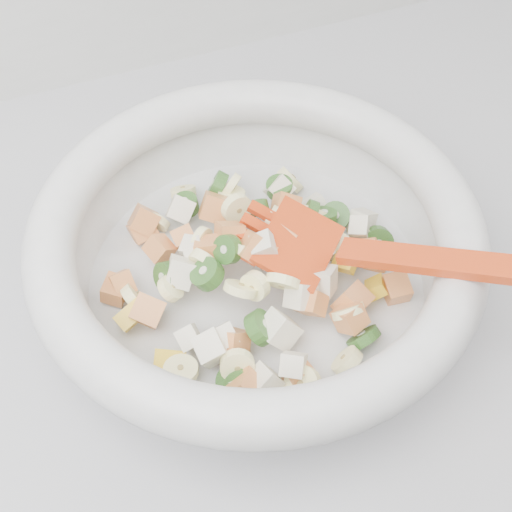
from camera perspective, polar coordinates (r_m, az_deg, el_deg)
name	(u,v)px	position (r m, az deg, el deg)	size (l,w,h in m)	color
counter	(236,454)	(1.03, -1.63, -15.55)	(2.00, 0.60, 0.90)	#97979C
mixing_bowl	(257,250)	(0.56, 0.06, 0.46)	(0.39, 0.37, 0.14)	silver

